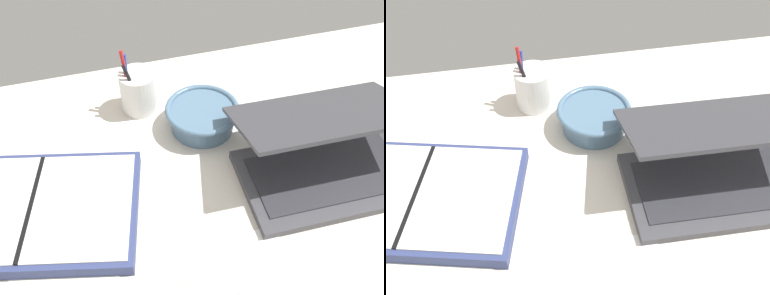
% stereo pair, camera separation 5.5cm
% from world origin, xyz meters
% --- Properties ---
extents(desk_top, '(1.40, 1.00, 0.02)m').
position_xyz_m(desk_top, '(0.00, 0.00, 0.01)').
color(desk_top, beige).
rests_on(desk_top, ground).
extents(laptop, '(0.35, 0.28, 0.15)m').
position_xyz_m(laptop, '(0.23, 0.04, 0.07)').
color(laptop, '#38383D').
rests_on(laptop, desk_top).
extents(bowl, '(0.16, 0.16, 0.06)m').
position_xyz_m(bowl, '(0.03, 0.23, 0.05)').
color(bowl, slate).
rests_on(bowl, desk_top).
extents(pen_cup, '(0.08, 0.08, 0.15)m').
position_xyz_m(pen_cup, '(-0.09, 0.33, 0.07)').
color(pen_cup, white).
rests_on(pen_cup, desk_top).
extents(planner, '(0.43, 0.34, 0.03)m').
position_xyz_m(planner, '(-0.34, 0.09, 0.04)').
color(planner, navy).
rests_on(planner, desk_top).
extents(paper_sheet_beside_planner, '(0.22, 0.27, 0.00)m').
position_xyz_m(paper_sheet_beside_planner, '(-0.29, -0.10, 0.02)').
color(paper_sheet_beside_planner, silver).
rests_on(paper_sheet_beside_planner, desk_top).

